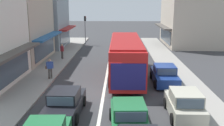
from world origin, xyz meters
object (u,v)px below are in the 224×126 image
parked_hatchback_kerb_front (184,104)px  parked_sedan_kerb_second (164,75)px  sedan_adjacent_lane_trail (65,103)px  pedestrian_browsing_midblock (62,50)px  traffic_light_downstreet (85,25)px  city_bus (126,55)px  sedan_adjacent_lane_lead (129,118)px  pedestrian_with_handbag_near (50,67)px

parked_hatchback_kerb_front → parked_sedan_kerb_second: (-0.07, 6.11, -0.05)m
sedan_adjacent_lane_trail → parked_hatchback_kerb_front: bearing=-0.7°
sedan_adjacent_lane_trail → pedestrian_browsing_midblock: bearing=102.6°
parked_hatchback_kerb_front → traffic_light_downstreet: (-8.61, 24.87, 2.15)m
city_bus → sedan_adjacent_lane_lead: 9.64m
city_bus → traffic_light_downstreet: 17.93m
parked_hatchback_kerb_front → pedestrian_browsing_midblock: 17.35m
pedestrian_with_handbag_near → pedestrian_browsing_midblock: 7.62m
city_bus → pedestrian_browsing_midblock: size_ratio=6.67×
sedan_adjacent_lane_trail → parked_hatchback_kerb_front: (6.65, -0.09, 0.05)m
sedan_adjacent_lane_lead → traffic_light_downstreet: (-5.48, 26.57, 2.19)m
traffic_light_downstreet → pedestrian_browsing_midblock: 10.80m
traffic_light_downstreet → city_bus: bearing=-71.9°
pedestrian_with_handbag_near → pedestrian_browsing_midblock: size_ratio=1.00×
city_bus → parked_sedan_kerb_second: bearing=-30.5°
parked_sedan_kerb_second → traffic_light_downstreet: 20.73m
pedestrian_browsing_midblock → pedestrian_with_handbag_near: bearing=-85.3°
parked_sedan_kerb_second → pedestrian_browsing_midblock: size_ratio=2.58×
sedan_adjacent_lane_trail → parked_sedan_kerb_second: (6.58, 6.02, 0.00)m
parked_hatchback_kerb_front → pedestrian_browsing_midblock: bearing=124.6°
parked_sedan_kerb_second → parked_hatchback_kerb_front: bearing=-89.3°
pedestrian_browsing_midblock → city_bus: bearing=-43.4°
traffic_light_downstreet → pedestrian_with_handbag_near: size_ratio=2.58×
parked_hatchback_kerb_front → traffic_light_downstreet: traffic_light_downstreet is taller
sedan_adjacent_lane_lead → pedestrian_with_handbag_near: size_ratio=2.62×
sedan_adjacent_lane_lead → pedestrian_with_handbag_near: pedestrian_with_handbag_near is taller
sedan_adjacent_lane_lead → pedestrian_with_handbag_near: bearing=126.0°
city_bus → sedan_adjacent_lane_trail: city_bus is taller
sedan_adjacent_lane_trail → pedestrian_with_handbag_near: bearing=111.2°
sedan_adjacent_lane_lead → parked_sedan_kerb_second: size_ratio=1.02×
parked_sedan_kerb_second → sedan_adjacent_lane_lead: bearing=-111.4°
parked_hatchback_kerb_front → pedestrian_browsing_midblock: size_ratio=2.28×
city_bus → traffic_light_downstreet: bearing=108.1°
pedestrian_browsing_midblock → parked_hatchback_kerb_front: bearing=-55.4°
sedan_adjacent_lane_trail → parked_hatchback_kerb_front: 6.65m
parked_hatchback_kerb_front → traffic_light_downstreet: bearing=109.1°
sedan_adjacent_lane_lead → traffic_light_downstreet: bearing=101.7°
parked_sedan_kerb_second → traffic_light_downstreet: (-8.54, 18.76, 2.19)m
pedestrian_with_handbag_near → sedan_adjacent_lane_trail: bearing=-68.8°
sedan_adjacent_lane_trail → parked_hatchback_kerb_front: size_ratio=1.14×
sedan_adjacent_lane_lead → parked_hatchback_kerb_front: size_ratio=1.15×
sedan_adjacent_lane_lead → pedestrian_with_handbag_near: (-6.09, 8.40, 0.40)m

